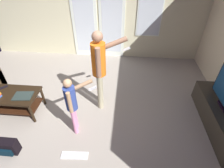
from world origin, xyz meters
TOP-DOWN VIEW (x-y plane):
  - ground_plane at (0.00, 0.00)m, footprint 6.36×5.12m
  - wall_back_with_doors at (0.05, 2.53)m, footprint 6.36×0.09m
  - coffee_table at (-1.19, -0.05)m, footprint 1.05×0.57m
  - tv_stand at (2.79, -0.07)m, footprint 0.45×1.69m
  - person_adult at (0.53, 0.31)m, footprint 0.69×0.51m
  - person_child at (0.17, -0.40)m, footprint 0.49×0.39m
  - backpack at (-0.83, -0.94)m, footprint 0.33×0.19m
  - loose_keyboard at (0.26, -0.92)m, footprint 0.45×0.16m
  - laptop_closed at (-0.90, -0.09)m, footprint 0.37×0.29m
  - tv_remote_black at (-1.43, 0.11)m, footprint 0.16×0.16m

SIDE VIEW (x-z plane):
  - ground_plane at x=0.00m, z-range -0.02..0.00m
  - loose_keyboard at x=0.26m, z-range 0.00..0.02m
  - backpack at x=-0.83m, z-range 0.00..0.27m
  - tv_stand at x=2.79m, z-range 0.00..0.42m
  - coffee_table at x=-1.19m, z-range 0.11..0.57m
  - laptop_closed at x=-0.90m, z-range 0.47..0.48m
  - tv_remote_black at x=-1.43m, z-range 0.47..0.49m
  - person_child at x=0.17m, z-range 0.12..1.28m
  - person_adult at x=0.53m, z-range 0.17..1.80m
  - wall_back_with_doors at x=0.05m, z-range -0.04..2.87m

